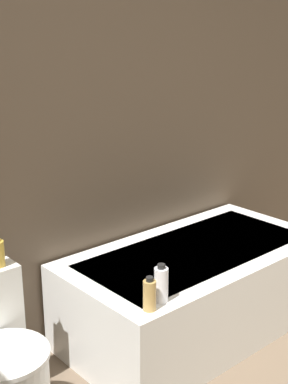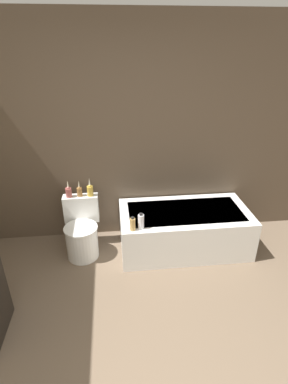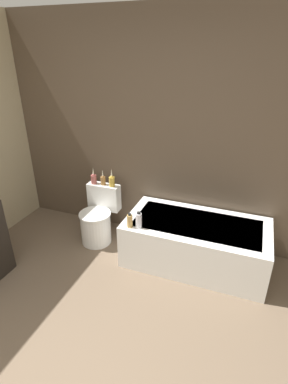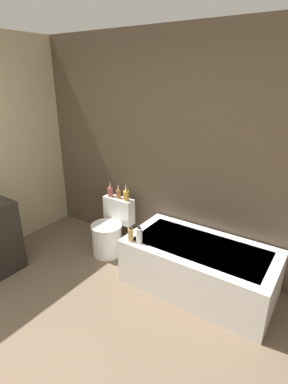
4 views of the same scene
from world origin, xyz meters
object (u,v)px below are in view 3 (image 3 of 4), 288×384
Objects in this scene: bathtub at (195,242)px; shampoo_bottle_tall at (130,221)px; toilet at (98,219)px; vase_gold at (94,178)px; vase_silver at (103,180)px; shampoo_bottle_short at (139,220)px; vase_bronze at (112,180)px.

shampoo_bottle_tall is (-0.64, -0.32, 0.32)m from bathtub.
shampoo_bottle_tall is at bearing -153.28° from bathtub.
vase_gold is at bearing 124.56° from toilet.
toilet is 0.73m from shampoo_bottle_tall.
bathtub is 1.32m from vase_silver.
bathtub is at bearing 28.58° from shampoo_bottle_short.
shampoo_bottle_tall is at bearing -42.31° from vase_silver.
vase_gold is 0.94m from shampoo_bottle_short.
toilet reaches higher than bathtub.
bathtub is at bearing -8.01° from vase_gold.
shampoo_bottle_tall is at bearing -30.19° from toilet.
vase_silver is at bearing 137.69° from shampoo_bottle_tall.
shampoo_bottle_tall is at bearing -48.91° from vase_bronze.
vase_silver is at bearing 178.02° from vase_bronze.
toilet is at bearing -55.44° from vase_gold.
vase_bronze reaches higher than shampoo_bottle_tall.
toilet is 3.20× the size of vase_gold.
shampoo_bottle_tall reaches higher than bathtub.
bathtub is 1.44m from vase_gold.
vase_silver is (0.00, 0.19, 0.46)m from toilet.
shampoo_bottle_short is (0.67, -0.50, -0.15)m from vase_silver.
vase_gold is at bearing 171.99° from bathtub.
bathtub is 0.71m from shampoo_bottle_short.
shampoo_bottle_tall is (0.70, -0.51, -0.17)m from vase_gold.
vase_silver reaches higher than toilet.
vase_bronze reaches higher than shampoo_bottle_short.
toilet is at bearing -123.52° from vase_bronze.
shampoo_bottle_short is at bearing -151.42° from bathtub.
vase_gold is 0.12m from vase_silver.
vase_bronze is 0.75m from shampoo_bottle_short.
vase_silver is 0.85m from shampoo_bottle_short.
vase_bronze is (0.12, -0.00, 0.01)m from vase_silver.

